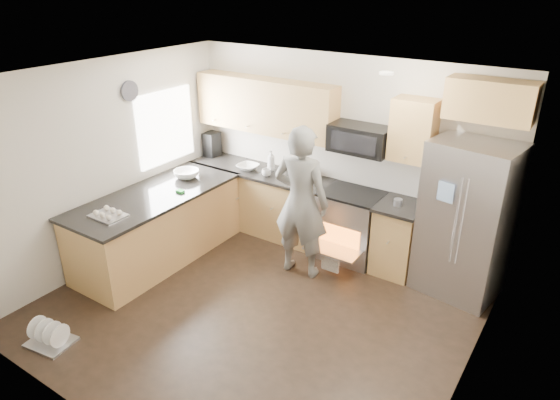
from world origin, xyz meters
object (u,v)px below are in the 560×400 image
Objects in this scene: stove_range at (352,210)px; refrigerator at (466,220)px; person at (301,202)px; dish_rack at (50,337)px.

stove_range is 0.96× the size of refrigerator.
person is at bearing -117.15° from stove_range.
dish_rack is at bearing -125.34° from refrigerator.
stove_range is 3.81m from dish_rack.
stove_range is at bearing -171.22° from refrigerator.
dish_rack is (-3.19, -3.32, -0.85)m from refrigerator.
person is at bearing 61.67° from dish_rack.
dish_rack is (-1.41, -2.62, -0.89)m from person.
person is at bearing -149.93° from refrigerator.
person reaches higher than stove_range.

